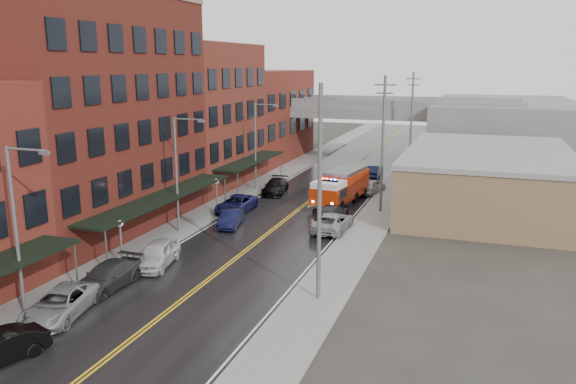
% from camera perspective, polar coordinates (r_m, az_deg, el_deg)
% --- Properties ---
extents(road, '(11.00, 160.00, 0.02)m').
position_cam_1_polar(road, '(47.64, -0.27, -2.85)').
color(road, black).
rests_on(road, ground).
extents(sidewalk_left, '(3.00, 160.00, 0.15)m').
position_cam_1_polar(sidewalk_left, '(50.43, -8.12, -2.01)').
color(sidewalk_left, slate).
rests_on(sidewalk_left, ground).
extents(sidewalk_right, '(3.00, 160.00, 0.15)m').
position_cam_1_polar(sidewalk_right, '(45.83, 8.40, -3.55)').
color(sidewalk_right, slate).
rests_on(sidewalk_right, ground).
extents(curb_left, '(0.30, 160.00, 0.15)m').
position_cam_1_polar(curb_left, '(49.71, -6.43, -2.18)').
color(curb_left, gray).
rests_on(curb_left, ground).
extents(curb_right, '(0.30, 160.00, 0.15)m').
position_cam_1_polar(curb_right, '(46.14, 6.38, -3.37)').
color(curb_right, gray).
rests_on(curb_right, ground).
extents(brick_building_b, '(9.00, 20.00, 18.00)m').
position_cam_1_polar(brick_building_b, '(46.27, -19.18, 7.31)').
color(brick_building_b, '#511615').
rests_on(brick_building_b, ground).
extents(brick_building_c, '(9.00, 15.00, 15.00)m').
position_cam_1_polar(brick_building_c, '(61.08, -8.90, 7.65)').
color(brick_building_c, maroon).
rests_on(brick_building_c, ground).
extents(brick_building_far, '(9.00, 20.00, 12.00)m').
position_cam_1_polar(brick_building_far, '(77.06, -2.75, 7.73)').
color(brick_building_far, maroon).
rests_on(brick_building_far, ground).
extents(tan_building, '(14.00, 22.00, 5.00)m').
position_cam_1_polar(tan_building, '(54.29, 19.55, 1.06)').
color(tan_building, '#8C6E4B').
rests_on(tan_building, ground).
extents(right_far_block, '(18.00, 30.00, 8.00)m').
position_cam_1_polar(right_far_block, '(83.80, 20.98, 5.94)').
color(right_far_block, slate).
rests_on(right_far_block, ground).
extents(awning_1, '(2.60, 18.00, 3.09)m').
position_cam_1_polar(awning_1, '(43.91, -12.61, -0.52)').
color(awning_1, black).
rests_on(awning_1, ground).
extents(awning_2, '(2.60, 13.00, 3.09)m').
position_cam_1_polar(awning_2, '(59.19, -3.76, 3.20)').
color(awning_2, black).
rests_on(awning_2, ground).
extents(globe_lamp_1, '(0.44, 0.44, 3.12)m').
position_cam_1_polar(globe_lamp_1, '(37.88, -16.66, -3.96)').
color(globe_lamp_1, '#59595B').
rests_on(globe_lamp_1, ground).
extents(globe_lamp_2, '(0.44, 0.44, 3.12)m').
position_cam_1_polar(globe_lamp_2, '(49.50, -7.28, 0.40)').
color(globe_lamp_2, '#59595B').
rests_on(globe_lamp_2, ground).
extents(street_lamp_0, '(2.64, 0.22, 9.00)m').
position_cam_1_polar(street_lamp_0, '(31.37, -25.69, -2.74)').
color(street_lamp_0, '#59595B').
rests_on(street_lamp_0, ground).
extents(street_lamp_1, '(2.64, 0.22, 9.00)m').
position_cam_1_polar(street_lamp_1, '(43.83, -11.02, 2.47)').
color(street_lamp_1, '#59595B').
rests_on(street_lamp_1, ground).
extents(street_lamp_2, '(2.64, 0.22, 9.00)m').
position_cam_1_polar(street_lamp_2, '(58.05, -3.12, 5.21)').
color(street_lamp_2, '#59595B').
rests_on(street_lamp_2, ground).
extents(utility_pole_0, '(1.80, 0.24, 12.00)m').
position_cam_1_polar(utility_pole_0, '(30.11, 3.22, 0.14)').
color(utility_pole_0, '#59595B').
rests_on(utility_pole_0, ground).
extents(utility_pole_1, '(1.80, 0.24, 12.00)m').
position_cam_1_polar(utility_pole_1, '(49.37, 9.62, 5.00)').
color(utility_pole_1, '#59595B').
rests_on(utility_pole_1, ground).
extents(utility_pole_2, '(1.80, 0.24, 12.00)m').
position_cam_1_polar(utility_pole_2, '(69.05, 12.42, 7.10)').
color(utility_pole_2, '#59595B').
rests_on(utility_pole_2, ground).
extents(overpass, '(40.00, 10.00, 7.50)m').
position_cam_1_polar(overpass, '(77.10, 7.68, 7.62)').
color(overpass, slate).
rests_on(overpass, ground).
extents(fire_truck, '(4.37, 8.83, 3.11)m').
position_cam_1_polar(fire_truck, '(53.07, 5.37, 0.60)').
color(fire_truck, '#B02808').
rests_on(fire_truck, ground).
extents(parked_car_left_2, '(3.40, 5.59, 1.45)m').
position_cam_1_polar(parked_car_left_2, '(32.10, -22.15, -10.49)').
color(parked_car_left_2, gray).
rests_on(parked_car_left_2, ground).
extents(parked_car_left_3, '(2.17, 5.18, 1.49)m').
position_cam_1_polar(parked_car_left_3, '(34.98, -17.88, -8.17)').
color(parked_car_left_3, '#2B2B2E').
rests_on(parked_car_left_3, ground).
extents(parked_car_left_4, '(2.82, 5.11, 1.65)m').
position_cam_1_polar(parked_car_left_4, '(37.81, -13.18, -6.16)').
color(parked_car_left_4, silver).
rests_on(parked_car_left_4, ground).
extents(parked_car_left_5, '(2.38, 4.41, 1.38)m').
position_cam_1_polar(parked_car_left_5, '(45.88, -5.86, -2.66)').
color(parked_car_left_5, black).
rests_on(parked_car_left_5, ground).
extents(parked_car_left_6, '(2.46, 5.30, 1.47)m').
position_cam_1_polar(parked_car_left_6, '(50.18, -5.28, -1.23)').
color(parked_car_left_6, '#151651').
rests_on(parked_car_left_6, ground).
extents(parked_car_left_7, '(2.69, 5.26, 1.46)m').
position_cam_1_polar(parked_car_left_7, '(57.17, -1.29, 0.57)').
color(parked_car_left_7, black).
rests_on(parked_car_left_7, ground).
extents(parked_car_right_0, '(2.62, 5.43, 1.49)m').
position_cam_1_polar(parked_car_right_0, '(44.50, 4.58, -3.05)').
color(parked_car_right_0, gray).
rests_on(parked_car_right_0, ground).
extents(parked_car_right_1, '(2.12, 4.74, 1.35)m').
position_cam_1_polar(parked_car_right_1, '(47.61, 4.48, -2.07)').
color(parked_car_right_1, '#2B2B2D').
rests_on(parked_car_right_1, ground).
extents(parked_car_right_2, '(2.63, 4.67, 1.50)m').
position_cam_1_polar(parked_car_right_2, '(57.85, 8.49, 0.60)').
color(parked_car_right_2, '#B8B8B8').
rests_on(parked_car_right_2, ground).
extents(parked_car_right_3, '(1.91, 4.62, 1.49)m').
position_cam_1_polar(parked_car_right_3, '(65.74, 8.58, 2.07)').
color(parked_car_right_3, '#0E1434').
rests_on(parked_car_right_3, ground).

